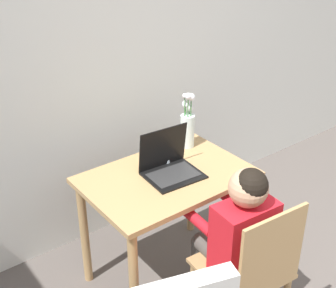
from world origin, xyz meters
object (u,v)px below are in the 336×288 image
object	(u,v)px
chair_occupied	(250,272)
person_seated	(237,229)
water_bottle	(166,148)
laptop	(169,164)
flower_vase	(188,125)

from	to	relation	value
chair_occupied	person_seated	size ratio (longest dim) A/B	0.86
chair_occupied	person_seated	bearing A→B (deg)	-90.00
chair_occupied	water_bottle	distance (m)	0.82
laptop	chair_occupied	bearing A→B (deg)	-83.82
chair_occupied	laptop	bearing A→B (deg)	-83.34
person_seated	laptop	size ratio (longest dim) A/B	3.17
chair_occupied	laptop	size ratio (longest dim) A/B	2.72
water_bottle	laptop	bearing A→B (deg)	-118.25
person_seated	flower_vase	distance (m)	0.78
laptop	flower_vase	size ratio (longest dim) A/B	0.89
water_bottle	flower_vase	bearing A→B (deg)	21.00
flower_vase	water_bottle	distance (m)	0.25
chair_occupied	flower_vase	xyz separation A→B (m)	(0.26, 0.82, 0.42)
person_seated	flower_vase	size ratio (longest dim) A/B	2.81
flower_vase	water_bottle	size ratio (longest dim) A/B	1.75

